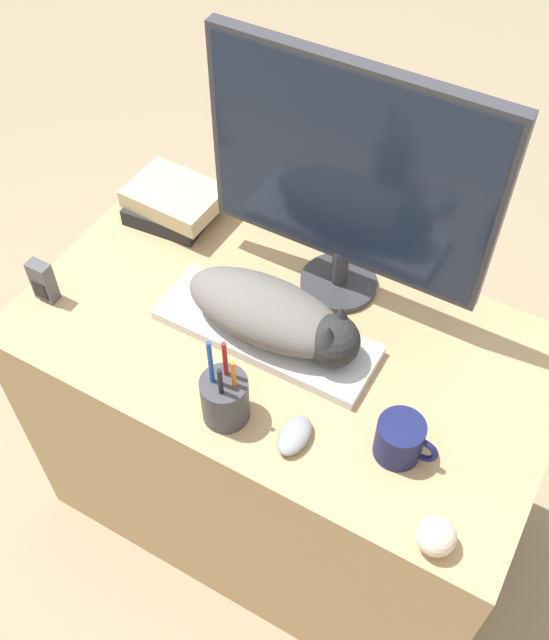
{
  "coord_description": "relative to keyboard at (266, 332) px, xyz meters",
  "views": [
    {
      "loc": [
        0.45,
        -0.52,
        1.97
      ],
      "look_at": [
        -0.02,
        0.3,
        0.81
      ],
      "focal_mm": 42.0,
      "sensor_mm": 36.0,
      "label": 1
    }
  ],
  "objects": [
    {
      "name": "phone",
      "position": [
        -0.46,
        -0.14,
        0.04
      ],
      "size": [
        0.05,
        0.03,
        0.1
      ],
      "color": "#4C4C51",
      "rests_on": "desk"
    },
    {
      "name": "baseball",
      "position": [
        0.47,
        -0.25,
        0.02
      ],
      "size": [
        0.07,
        0.07,
        0.07
      ],
      "color": "beige",
      "rests_on": "desk"
    },
    {
      "name": "ground_plane",
      "position": [
        0.04,
        -0.3,
        -0.77
      ],
      "size": [
        12.0,
        12.0,
        0.0
      ],
      "primitive_type": "plane",
      "color": "#998466"
    },
    {
      "name": "pen_cup",
      "position": [
        0.03,
        -0.2,
        0.04
      ],
      "size": [
        0.09,
        0.09,
        0.22
      ],
      "color": "#38383D",
      "rests_on": "desk"
    },
    {
      "name": "cat",
      "position": [
        0.03,
        -0.0,
        0.07
      ],
      "size": [
        0.38,
        0.16,
        0.13
      ],
      "color": "#66605B",
      "rests_on": "keyboard"
    },
    {
      "name": "keyboard",
      "position": [
        0.0,
        0.0,
        0.0
      ],
      "size": [
        0.46,
        0.16,
        0.02
      ],
      "color": "silver",
      "rests_on": "desk"
    },
    {
      "name": "desk",
      "position": [
        0.04,
        0.02,
        -0.39
      ],
      "size": [
        1.11,
        0.62,
        0.75
      ],
      "color": "tan",
      "rests_on": "ground_plane"
    },
    {
      "name": "book_stack",
      "position": [
        -0.37,
        0.21,
        0.03
      ],
      "size": [
        0.22,
        0.17,
        0.09
      ],
      "color": "black",
      "rests_on": "desk"
    },
    {
      "name": "computer_mouse",
      "position": [
        0.17,
        -0.19,
        0.0
      ],
      "size": [
        0.05,
        0.09,
        0.03
      ],
      "color": "gray",
      "rests_on": "desk"
    },
    {
      "name": "coffee_mug",
      "position": [
        0.34,
        -0.12,
        0.03
      ],
      "size": [
        0.12,
        0.09,
        0.09
      ],
      "color": "#141947",
      "rests_on": "desk"
    },
    {
      "name": "monitor",
      "position": [
        0.07,
        0.2,
        0.29
      ],
      "size": [
        0.58,
        0.17,
        0.54
      ],
      "color": "#333338",
      "rests_on": "desk"
    }
  ]
}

